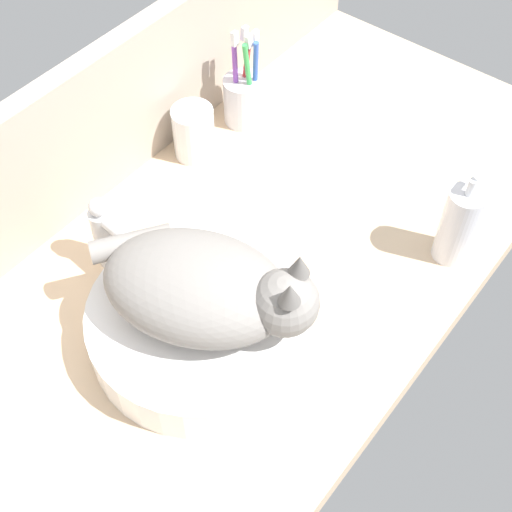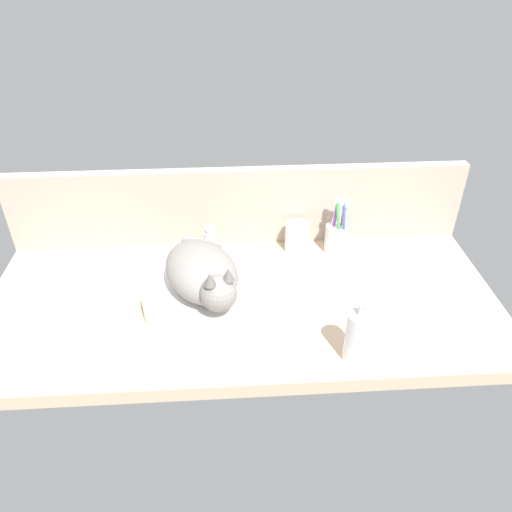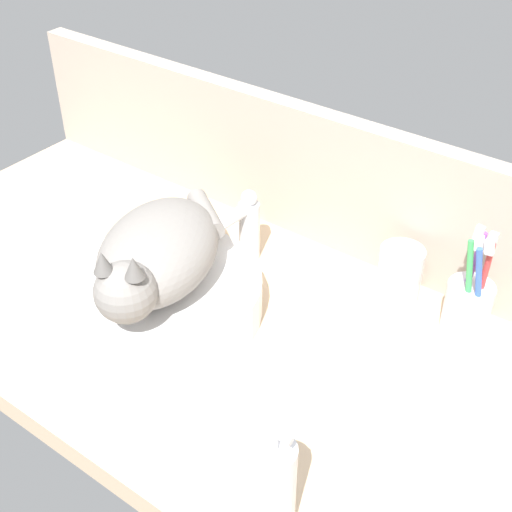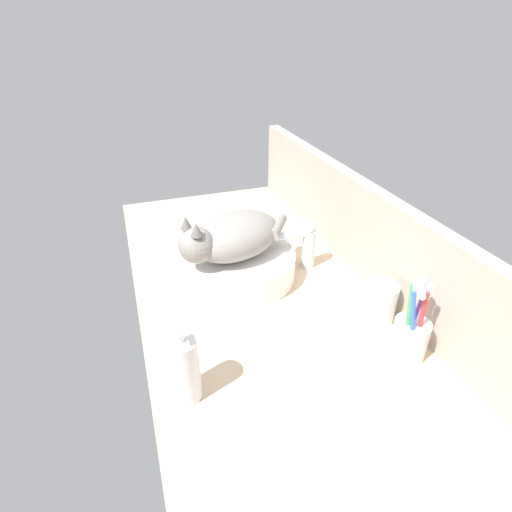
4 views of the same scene
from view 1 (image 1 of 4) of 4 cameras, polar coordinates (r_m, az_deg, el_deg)
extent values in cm
cube|color=#D1B28E|center=(109.71, -2.21, -2.38)|extent=(137.65, 61.23, 4.00)
cube|color=#AD9E8E|center=(114.02, -13.78, 9.26)|extent=(137.65, 3.60, 24.59)
cylinder|color=white|center=(99.60, -4.48, -5.45)|extent=(31.05, 31.05, 6.79)
ellipsoid|color=gray|center=(92.25, -4.82, -2.48)|extent=(24.94, 29.47, 11.00)
sphere|color=gray|center=(88.78, 2.34, -3.75)|extent=(8.80, 8.80, 8.80)
cone|color=#635F5B|center=(85.54, 3.49, -0.71)|extent=(2.80, 2.80, 3.20)
cone|color=#635F5B|center=(82.99, 2.71, -3.02)|extent=(2.80, 2.80, 3.20)
cylinder|color=gray|center=(97.09, -9.95, 0.98)|extent=(10.89, 8.84, 3.20)
cylinder|color=silver|center=(108.09, -11.91, 1.46)|extent=(3.60, 3.60, 11.00)
cylinder|color=silver|center=(101.52, -10.61, 1.73)|extent=(3.10, 10.16, 2.20)
sphere|color=silver|center=(103.13, -12.52, 3.83)|extent=(2.80, 2.80, 2.80)
cylinder|color=silver|center=(109.82, 15.87, 2.36)|extent=(5.50, 5.50, 13.46)
cylinder|color=silver|center=(104.02, 16.84, 5.26)|extent=(1.20, 1.20, 2.80)
cylinder|color=silver|center=(103.90, 17.32, 6.15)|extent=(2.20, 1.00, 1.00)
cylinder|color=silver|center=(129.70, -1.01, 12.35)|extent=(7.11, 7.11, 8.76)
cylinder|color=blue|center=(127.05, -0.06, 13.99)|extent=(2.93, 2.96, 16.97)
cube|color=white|center=(122.00, -0.07, 17.14)|extent=(1.49, 1.09, 2.61)
cylinder|color=purple|center=(126.67, -1.62, 13.84)|extent=(2.11, 2.41, 17.03)
cube|color=white|center=(121.61, -1.72, 16.99)|extent=(1.37, 1.01, 2.54)
cylinder|color=#D13838|center=(127.85, -0.88, 14.27)|extent=(1.68, 2.65, 17.03)
cube|color=white|center=(122.83, -0.93, 17.40)|extent=(1.31, 1.04, 2.52)
cylinder|color=green|center=(126.14, -0.53, 13.67)|extent=(3.25, 0.93, 16.96)
cube|color=white|center=(121.06, -0.56, 16.83)|extent=(1.52, 0.80, 2.55)
cylinder|color=white|center=(123.35, -5.01, 9.83)|extent=(7.17, 7.17, 9.38)
cylinder|color=silver|center=(124.17, -4.97, 9.41)|extent=(6.31, 6.31, 6.93)
camera|label=2|loc=(0.76, 91.19, -2.64)|focal=35.00mm
camera|label=3|loc=(1.03, 57.81, 25.49)|focal=50.00mm
camera|label=4|loc=(1.27, 37.12, 31.90)|focal=28.00mm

